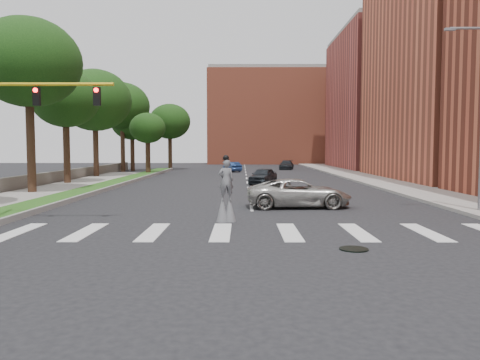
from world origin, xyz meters
TOP-DOWN VIEW (x-y plane):
  - ground_plane at (0.00, 0.00)m, footprint 160.00×160.00m
  - grass_median at (-11.50, 20.00)m, footprint 2.00×60.00m
  - median_curb at (-10.45, 20.00)m, footprint 0.20×60.00m
  - sidewalk_right at (12.50, 25.00)m, footprint 5.00×90.00m
  - stone_wall at (-17.00, 22.00)m, footprint 0.50×56.00m
  - manhole at (3.00, -2.00)m, footprint 0.90×0.90m
  - building_mid at (22.00, 30.00)m, footprint 16.00×22.00m
  - building_far at (22.00, 54.00)m, footprint 16.00×22.00m
  - building_backdrop at (6.00, 78.00)m, footprint 26.00×14.00m
  - traffic_signal at (-9.78, 3.00)m, footprint 5.30×0.23m
  - stilt_performer at (-1.19, 3.50)m, footprint 0.83×0.59m
  - suv_crossing at (2.53, 8.36)m, footprint 5.62×2.79m
  - car_near at (1.35, 24.26)m, footprint 2.99×4.50m
  - car_mid at (-1.77, 44.93)m, footprint 2.68×4.14m
  - car_far at (6.00, 51.39)m, footprint 2.68×4.79m
  - tree_2 at (-14.79, 15.16)m, footprint 7.00×7.00m
  - tree_3 at (-15.43, 23.35)m, footprint 5.67×5.67m
  - tree_4 at (-15.87, 32.72)m, footprint 7.55×7.55m
  - tree_5 at (-16.19, 45.14)m, footprint 7.20×7.20m
  - tree_6 at (-11.57, 38.59)m, footprint 4.21×4.21m
  - tree_7 at (-10.79, 50.62)m, footprint 5.89×5.89m
  - tree_8 at (-15.37, 47.06)m, footprint 5.64×5.64m

SIDE VIEW (x-z plane):
  - ground_plane at x=0.00m, z-range 0.00..0.00m
  - manhole at x=3.00m, z-range 0.00..0.04m
  - sidewalk_right at x=12.50m, z-range 0.00..0.18m
  - grass_median at x=-11.50m, z-range 0.00..0.25m
  - median_curb at x=-10.45m, z-range 0.00..0.28m
  - stone_wall at x=-17.00m, z-range 0.00..1.10m
  - car_mid at x=-1.77m, z-range 0.00..1.29m
  - car_far at x=6.00m, z-range 0.00..1.31m
  - car_near at x=1.35m, z-range 0.00..1.42m
  - suv_crossing at x=2.53m, z-range 0.00..1.53m
  - stilt_performer at x=-1.19m, z-range -0.30..2.58m
  - traffic_signal at x=-9.78m, z-range 1.05..7.25m
  - tree_6 at x=-11.57m, z-range 1.77..9.03m
  - tree_8 at x=-15.37m, z-range 2.07..11.09m
  - tree_7 at x=-10.79m, z-range 2.16..11.56m
  - tree_3 at x=-15.43m, z-range 2.40..12.11m
  - tree_4 at x=-15.87m, z-range 2.43..13.76m
  - tree_5 at x=-16.19m, z-range 2.75..14.43m
  - tree_2 at x=-14.79m, z-range 2.91..14.75m
  - building_backdrop at x=6.00m, z-range 0.00..18.00m
  - building_far at x=22.00m, z-range 0.00..20.00m
  - building_mid at x=22.00m, z-range 0.00..24.00m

